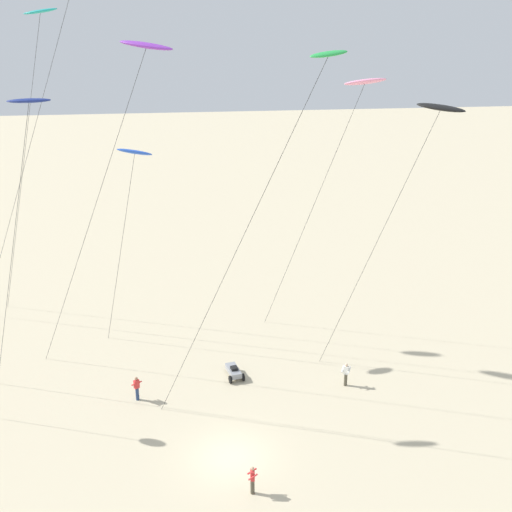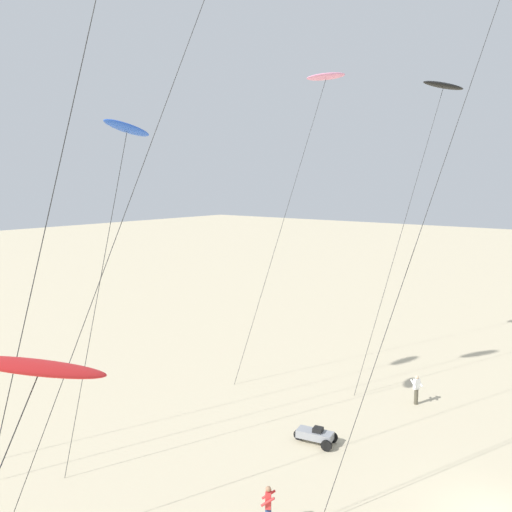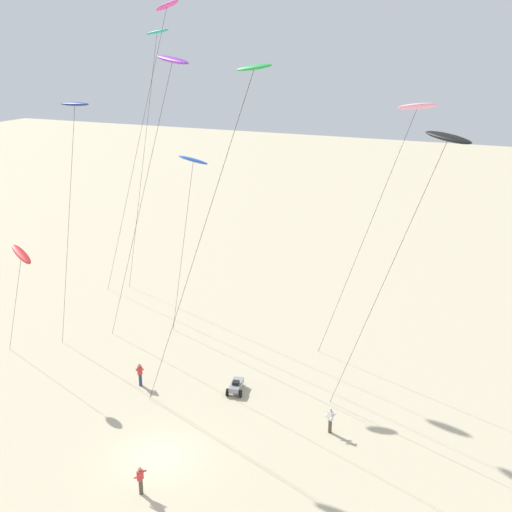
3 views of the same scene
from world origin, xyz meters
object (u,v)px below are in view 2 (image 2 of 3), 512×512
object	(u,v)px
kite_flyer_middle	(268,507)
beach_buggy	(316,435)
kite_black	(443,88)
kite_pink	(326,79)
kite_red	(38,371)
kite_blue	(126,132)
kite_flyer_furthest	(416,389)

from	to	relation	value
kite_flyer_middle	beach_buggy	distance (m)	6.72
kite_black	kite_pink	bearing A→B (deg)	113.10
kite_black	kite_red	size ratio (longest dim) A/B	1.99
kite_blue	kite_red	xyz separation A→B (m)	(-9.06, -8.44, -5.75)
kite_pink	kite_flyer_middle	size ratio (longest dim) A/B	11.62
kite_blue	kite_flyer_furthest	bearing A→B (deg)	-30.15
kite_blue	kite_red	world-z (taller)	kite_blue
kite_pink	beach_buggy	size ratio (longest dim) A/B	9.13
kite_blue	beach_buggy	distance (m)	16.22
kite_flyer_middle	beach_buggy	bearing A→B (deg)	17.04
kite_blue	kite_red	size ratio (longest dim) A/B	1.62
kite_blue	kite_black	xyz separation A→B (m)	(18.46, -6.63, 3.55)
beach_buggy	kite_flyer_middle	bearing A→B (deg)	-162.96
kite_black	kite_flyer_furthest	size ratio (longest dim) A/B	11.00
kite_blue	kite_flyer_middle	bearing A→B (deg)	-92.89
kite_red	kite_flyer_middle	world-z (taller)	kite_red
kite_red	kite_flyer_middle	distance (m)	11.64
kite_black	kite_red	world-z (taller)	kite_black
kite_black	kite_red	distance (m)	29.10
kite_black	kite_flyer_furthest	xyz separation A→B (m)	(-5.14, -1.11, -17.03)
beach_buggy	kite_pink	bearing A→B (deg)	29.94
kite_flyer_furthest	beach_buggy	xyz separation A→B (m)	(-7.30, 2.04, -0.46)
kite_black	kite_flyer_middle	size ratio (longest dim) A/B	11.00
kite_red	beach_buggy	world-z (taller)	kite_red
kite_flyer_middle	beach_buggy	xyz separation A→B (m)	(6.41, 1.96, -0.46)
kite_flyer_furthest	beach_buggy	distance (m)	7.59
kite_red	kite_black	bearing A→B (deg)	3.77
kite_red	kite_flyer_furthest	distance (m)	23.69
kite_pink	kite_flyer_middle	world-z (taller)	kite_pink
kite_flyer_furthest	beach_buggy	world-z (taller)	kite_flyer_furthest
kite_blue	kite_black	world-z (taller)	kite_black
kite_red	beach_buggy	size ratio (longest dim) A/B	4.34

